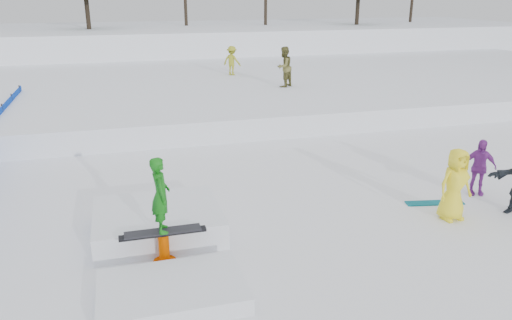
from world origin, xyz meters
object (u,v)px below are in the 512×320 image
object	(u,v)px
spectator_yellow	(455,184)
walker_ygreen	(232,61)
spectator_purple	(479,167)
jib_rail_feature	(161,235)
walker_olive	(284,67)

from	to	relation	value
spectator_yellow	walker_ygreen	bearing A→B (deg)	89.58
spectator_purple	jib_rail_feature	bearing A→B (deg)	-150.75
walker_ygreen	spectator_yellow	size ratio (longest dim) A/B	0.88
walker_ygreen	spectator_purple	bearing A→B (deg)	142.18
walker_olive	spectator_yellow	bearing A→B (deg)	52.21
walker_olive	walker_ygreen	xyz separation A→B (m)	(-1.49, 3.84, -0.16)
walker_ygreen	walker_olive	bearing A→B (deg)	153.03
walker_ygreen	spectator_yellow	world-z (taller)	walker_ygreen
walker_ygreen	jib_rail_feature	bearing A→B (deg)	113.94
walker_olive	jib_rail_feature	distance (m)	13.89
spectator_purple	jib_rail_feature	size ratio (longest dim) A/B	0.33
walker_olive	spectator_purple	world-z (taller)	walker_olive
walker_ygreen	spectator_purple	distance (m)	15.48
walker_olive	walker_ygreen	bearing A→B (deg)	-105.60
spectator_purple	spectator_yellow	distance (m)	1.86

